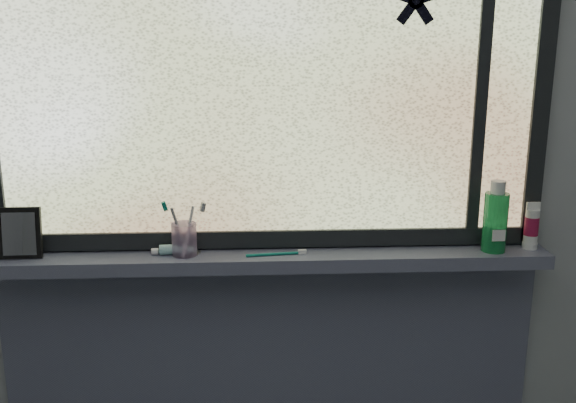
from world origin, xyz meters
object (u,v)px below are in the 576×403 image
(toothbrush_cup, at_px, (184,239))
(vanity_mirror, at_px, (20,233))
(mouthwash_bottle, at_px, (496,216))
(cream_tube, at_px, (532,224))

(toothbrush_cup, bearing_deg, vanity_mirror, 179.84)
(mouthwash_bottle, height_order, cream_tube, mouthwash_bottle)
(vanity_mirror, xyz_separation_m, mouthwash_bottle, (1.35, -0.01, 0.03))
(vanity_mirror, distance_m, mouthwash_bottle, 1.35)
(vanity_mirror, bearing_deg, toothbrush_cup, -1.11)
(vanity_mirror, height_order, cream_tube, vanity_mirror)
(vanity_mirror, height_order, mouthwash_bottle, mouthwash_bottle)
(vanity_mirror, bearing_deg, mouthwash_bottle, -1.43)
(toothbrush_cup, bearing_deg, cream_tube, 0.42)
(cream_tube, bearing_deg, vanity_mirror, -179.76)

